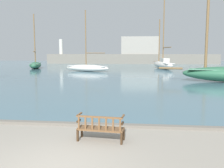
{
  "coord_description": "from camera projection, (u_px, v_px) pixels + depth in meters",
  "views": [
    {
      "loc": [
        2.19,
        -6.08,
        3.03
      ],
      "look_at": [
        0.46,
        10.0,
        1.0
      ],
      "focal_mm": 40.0,
      "sensor_mm": 36.0,
      "label": 1
    }
  ],
  "objects": [
    {
      "name": "far_breakwater",
      "position": [
        132.0,
        56.0,
        66.39
      ],
      "size": [
        45.53,
        2.4,
        7.26
      ],
      "color": "slate",
      "rests_on": "ground"
    },
    {
      "name": "sailboat_nearest_port",
      "position": [
        87.0,
        67.0,
        39.59
      ],
      "size": [
        7.59,
        3.68,
        9.51
      ],
      "color": "silver",
      "rests_on": "harbor_water"
    },
    {
      "name": "quay_edge_kerb",
      "position": [
        85.0,
        124.0,
        10.4
      ],
      "size": [
        40.0,
        0.3,
        0.12
      ],
      "primitive_type": "cube",
      "color": "slate",
      "rests_on": "ground"
    },
    {
      "name": "sailboat_outer_port",
      "position": [
        35.0,
        65.0,
        47.19
      ],
      "size": [
        4.28,
        7.84,
        10.09
      ],
      "color": "#2D6647",
      "rests_on": "harbor_water"
    },
    {
      "name": "harbor_water",
      "position": [
        128.0,
        68.0,
        50.01
      ],
      "size": [
        100.0,
        80.0,
        0.08
      ],
      "primitive_type": "cube",
      "color": "slate",
      "rests_on": "ground"
    },
    {
      "name": "sailboat_centre_channel",
      "position": [
        163.0,
        64.0,
        46.61
      ],
      "size": [
        4.0,
        10.9,
        13.24
      ],
      "color": "silver",
      "rests_on": "harbor_water"
    },
    {
      "name": "ground_plane",
      "position": [
        54.0,
        168.0,
        6.61
      ],
      "size": [
        160.0,
        160.0,
        0.0
      ],
      "primitive_type": "plane",
      "color": "gray"
    },
    {
      "name": "park_bench",
      "position": [
        101.0,
        128.0,
        8.57
      ],
      "size": [
        1.64,
        0.67,
        0.92
      ],
      "color": "#3D2A19",
      "rests_on": "ground"
    }
  ]
}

